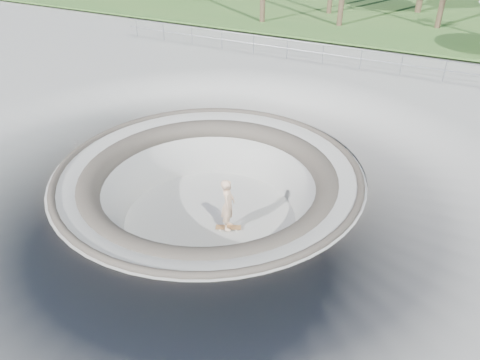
# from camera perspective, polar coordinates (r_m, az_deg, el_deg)

# --- Properties ---
(ground) EXTENTS (180.00, 180.00, 0.00)m
(ground) POSITION_cam_1_polar(r_m,az_deg,el_deg) (15.67, -3.85, 1.16)
(ground) COLOR #969691
(ground) RESTS_ON ground
(skate_bowl) EXTENTS (14.00, 14.00, 4.10)m
(skate_bowl) POSITION_cam_1_polar(r_m,az_deg,el_deg) (16.68, -3.63, -4.25)
(skate_bowl) COLOR #969691
(skate_bowl) RESTS_ON ground
(distant_hills) EXTENTS (103.20, 45.00, 28.60)m
(distant_hills) POSITION_cam_1_polar(r_m,az_deg,el_deg) (70.40, 24.51, 16.98)
(distant_hills) COLOR olive
(distant_hills) RESTS_ON ground
(safety_railing) EXTENTS (25.00, 0.06, 1.03)m
(safety_railing) POSITION_cam_1_polar(r_m,az_deg,el_deg) (25.60, 10.06, 14.91)
(safety_railing) COLOR #909398
(safety_railing) RESTS_ON ground
(skateboard) EXTENTS (0.89, 0.58, 0.09)m
(skateboard) POSITION_cam_1_polar(r_m,az_deg,el_deg) (16.07, -1.43, -5.80)
(skateboard) COLOR olive
(skateboard) RESTS_ON ground
(skater) EXTENTS (0.66, 0.80, 1.88)m
(skater) POSITION_cam_1_polar(r_m,az_deg,el_deg) (15.50, -1.48, -2.99)
(skater) COLOR beige
(skater) RESTS_ON skateboard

